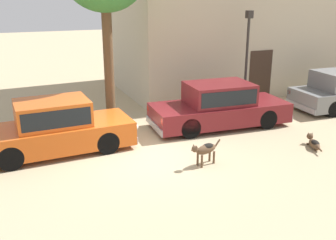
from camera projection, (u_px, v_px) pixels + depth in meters
The scene contains 6 objects.
ground_plane at pixel (147, 156), 10.83m from camera, with size 80.00×80.00×0.00m, color tan.
parked_sedan_nearest at pixel (55, 127), 10.87m from camera, with size 4.47×1.85×1.53m.
parked_sedan_second at pixel (219, 105), 13.05m from camera, with size 4.88×2.09×1.50m.
stray_dog_spotted at pixel (205, 149), 10.12m from camera, with size 1.03×0.38×0.66m.
stray_dog_tan at pixel (314, 143), 11.32m from camera, with size 0.47×1.02×0.36m.
street_lamp at pixel (247, 47), 14.53m from camera, with size 0.22×0.22×3.74m.
Camera 1 is at (-3.31, -9.43, 4.33)m, focal length 41.25 mm.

